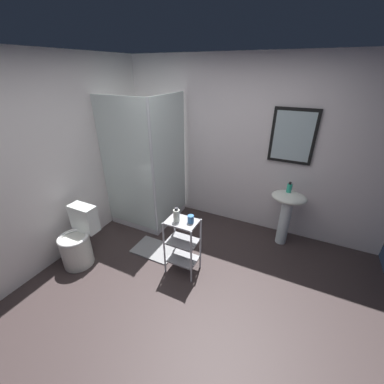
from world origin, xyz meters
TOP-DOWN VIEW (x-y plane):
  - ground_plane at (0.00, 0.00)m, footprint 4.20×4.20m
  - wall_back at (0.01, 1.85)m, footprint 4.20×0.14m
  - wall_left at (-1.85, 0.00)m, footprint 0.10×4.20m
  - shower_stall at (-1.23, 1.19)m, footprint 0.92×0.92m
  - pedestal_sink at (0.84, 1.52)m, footprint 0.46×0.37m
  - sink_faucet at (0.84, 1.64)m, footprint 0.03×0.03m
  - toilet at (-1.48, -0.06)m, footprint 0.37×0.49m
  - storage_cart at (-0.20, 0.39)m, footprint 0.38×0.28m
  - hand_soap_bottle at (0.81, 1.54)m, footprint 0.06×0.06m
  - lotion_bottle_white at (-0.25, 0.36)m, footprint 0.07×0.07m
  - rinse_cup at (-0.10, 0.41)m, footprint 0.07×0.07m
  - bath_mat at (-0.73, 0.54)m, footprint 0.60×0.40m

SIDE VIEW (x-z plane):
  - ground_plane at x=0.00m, z-range -0.02..0.00m
  - bath_mat at x=-0.73m, z-range 0.00..0.02m
  - toilet at x=-1.48m, z-range -0.07..0.69m
  - storage_cart at x=-0.20m, z-range 0.07..0.81m
  - shower_stall at x=-1.23m, z-range -0.54..1.46m
  - pedestal_sink at x=0.84m, z-range 0.17..0.98m
  - rinse_cup at x=-0.10m, z-range 0.74..0.83m
  - lotion_bottle_white at x=-0.25m, z-range 0.73..0.91m
  - sink_faucet at x=0.84m, z-range 0.81..0.91m
  - hand_soap_bottle at x=0.81m, z-range 0.80..0.95m
  - wall_left at x=-1.85m, z-range 0.00..2.50m
  - wall_back at x=0.01m, z-range 0.00..2.50m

